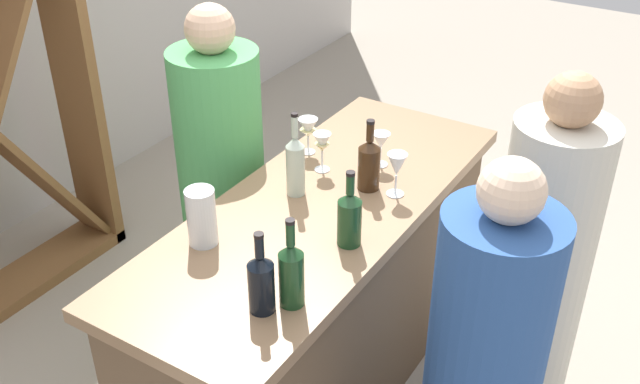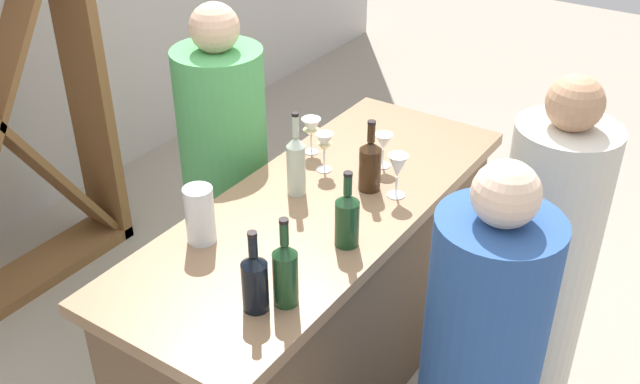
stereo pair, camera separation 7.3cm
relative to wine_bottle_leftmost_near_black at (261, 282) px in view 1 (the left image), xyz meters
The scene contains 14 objects.
bar_counter 0.83m from the wine_bottle_leftmost_near_black, 15.67° to the left, with size 1.80×0.68×0.94m.
wine_bottle_leftmost_near_black is the anchor object (origin of this frame).
wine_bottle_second_left_olive_green 0.09m from the wine_bottle_leftmost_near_black, 40.02° to the right, with size 0.08×0.08×0.30m.
wine_bottle_center_olive_green 0.43m from the wine_bottle_leftmost_near_black, ahead, with size 0.08×0.08×0.28m.
wine_bottle_second_right_clear_pale 0.66m from the wine_bottle_leftmost_near_black, 24.95° to the left, with size 0.07×0.07×0.33m.
wine_bottle_rightmost_amber_brown 0.78m from the wine_bottle_leftmost_near_black, ahead, with size 0.08×0.08×0.28m.
wine_glass_near_left 0.79m from the wine_bottle_leftmost_near_black, ahead, with size 0.08×0.08×0.17m.
wine_glass_near_center 0.96m from the wine_bottle_leftmost_near_black, ahead, with size 0.07×0.07×0.14m.
wine_glass_near_right 0.85m from the wine_bottle_leftmost_near_black, 19.83° to the left, with size 0.07×0.07×0.16m.
wine_glass_far_left 0.98m from the wine_bottle_leftmost_near_black, 24.82° to the left, with size 0.08×0.08×0.15m.
water_pitcher 0.41m from the wine_bottle_leftmost_near_black, 64.69° to the left, with size 0.10×0.10×0.20m.
person_left_guest 1.22m from the wine_bottle_leftmost_near_black, 28.66° to the right, with size 0.44×0.44×1.45m.
person_center_guest 0.79m from the wine_bottle_leftmost_near_black, 56.63° to the right, with size 0.43×0.43×1.43m.
person_right_guest 1.15m from the wine_bottle_leftmost_near_black, 45.40° to the left, with size 0.38×0.38×1.53m.
Camera 1 is at (-1.92, -1.20, 2.38)m, focal length 41.39 mm.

